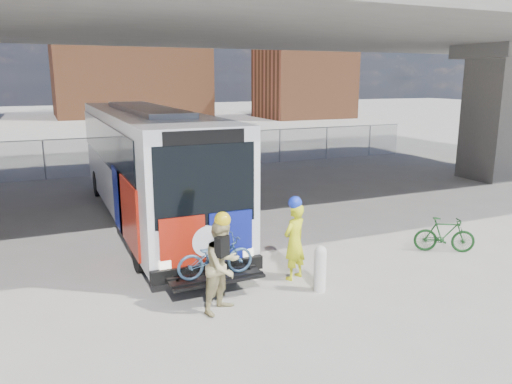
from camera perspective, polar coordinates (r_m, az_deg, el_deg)
ground at (r=14.27m, az=-1.12°, el=-5.74°), size 160.00×160.00×0.00m
bus at (r=16.44m, az=-12.31°, el=4.03°), size 2.67×12.90×3.69m
overpass at (r=17.40m, az=-6.60°, el=19.37°), size 40.00×16.00×7.95m
chainlink_fence at (r=25.23m, az=-11.72°, el=5.49°), size 30.00×0.06×30.00m
brick_buildings at (r=61.06m, az=-18.16°, el=13.08°), size 54.00×22.00×12.00m
smokestack at (r=70.61m, az=-8.25°, el=19.22°), size 2.20×2.20×25.00m
bollard at (r=11.03m, az=7.34°, el=-8.49°), size 0.27×0.27×1.04m
cyclist_hivis at (r=11.50m, az=4.42°, el=-5.43°), size 0.77×0.66×1.97m
cyclist_tan at (r=9.95m, az=-3.78°, el=-8.31°), size 1.14×1.07×2.05m
bike_parked at (r=14.27m, az=20.74°, el=-4.60°), size 1.58×1.21×0.95m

